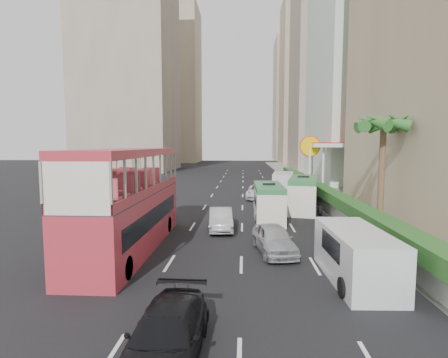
# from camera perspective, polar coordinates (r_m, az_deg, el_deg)

# --- Properties ---
(ground_plane) EXTENTS (200.00, 200.00, 0.00)m
(ground_plane) POSITION_cam_1_polar(r_m,az_deg,el_deg) (17.76, 4.20, -11.64)
(ground_plane) COLOR black
(ground_plane) RESTS_ON ground
(double_decker_bus) EXTENTS (2.50, 11.00, 5.06)m
(double_decker_bus) POSITION_cam_1_polar(r_m,az_deg,el_deg) (18.09, -15.14, -3.27)
(double_decker_bus) COLOR #B62C39
(double_decker_bus) RESTS_ON ground
(car_silver_lane_a) EXTENTS (1.74, 4.09, 1.31)m
(car_silver_lane_a) POSITION_cam_1_polar(r_m,az_deg,el_deg) (21.94, -0.54, -8.27)
(car_silver_lane_a) COLOR silver
(car_silver_lane_a) RESTS_ON ground
(car_silver_lane_b) EXTENTS (2.30, 4.28, 1.39)m
(car_silver_lane_b) POSITION_cam_1_polar(r_m,az_deg,el_deg) (17.62, 8.12, -11.83)
(car_silver_lane_b) COLOR silver
(car_silver_lane_b) RESTS_ON ground
(van_asset) EXTENTS (2.79, 5.20, 1.39)m
(van_asset) POSITION_cam_1_polar(r_m,az_deg,el_deg) (34.49, 5.74, -3.19)
(van_asset) COLOR silver
(van_asset) RESTS_ON ground
(minibus_near) EXTENTS (1.91, 5.61, 2.48)m
(minibus_near) POSITION_cam_1_polar(r_m,az_deg,el_deg) (24.77, 7.27, -3.78)
(minibus_near) COLOR silver
(minibus_near) RESTS_ON ground
(minibus_far) EXTENTS (3.20, 6.33, 2.68)m
(minibus_far) POSITION_cam_1_polar(r_m,az_deg,el_deg) (28.63, 12.79, -2.40)
(minibus_far) COLOR silver
(minibus_far) RESTS_ON ground
(panel_van_near) EXTENTS (2.18, 5.05, 1.99)m
(panel_van_near) POSITION_cam_1_polar(r_m,az_deg,el_deg) (14.74, 20.72, -11.60)
(panel_van_near) COLOR silver
(panel_van_near) RESTS_ON ground
(panel_van_far) EXTENTS (2.88, 5.64, 2.16)m
(panel_van_far) POSITION_cam_1_polar(r_m,az_deg,el_deg) (39.17, 9.63, -0.60)
(panel_van_far) COLOR silver
(panel_van_far) RESTS_ON ground
(sidewalk) EXTENTS (6.00, 120.00, 0.18)m
(sidewalk) POSITION_cam_1_polar(r_m,az_deg,el_deg) (43.29, 15.63, -1.45)
(sidewalk) COLOR #99968C
(sidewalk) RESTS_ON ground
(kerb_wall) EXTENTS (0.30, 44.00, 1.00)m
(kerb_wall) POSITION_cam_1_polar(r_m,az_deg,el_deg) (31.97, 14.97, -2.82)
(kerb_wall) COLOR silver
(kerb_wall) RESTS_ON sidewalk
(hedge) EXTENTS (1.10, 44.00, 0.70)m
(hedge) POSITION_cam_1_polar(r_m,az_deg,el_deg) (31.86, 15.01, -1.31)
(hedge) COLOR #2D6626
(hedge) RESTS_ON kerb_wall
(palm_tree) EXTENTS (0.36, 0.36, 6.40)m
(palm_tree) POSITION_cam_1_polar(r_m,az_deg,el_deg) (22.56, 24.31, 0.33)
(palm_tree) COLOR brown
(palm_tree) RESTS_ON sidewalk
(shell_station) EXTENTS (6.50, 8.00, 5.50)m
(shell_station) POSITION_cam_1_polar(r_m,az_deg,el_deg) (41.35, 17.68, 1.87)
(shell_station) COLOR silver
(shell_station) RESTS_ON ground
(tower_mid) EXTENTS (16.00, 16.00, 50.00)m
(tower_mid) POSITION_cam_1_polar(r_m,az_deg,el_deg) (79.65, 17.46, 19.71)
(tower_mid) COLOR tan
(tower_mid) RESTS_ON ground
(tower_far_a) EXTENTS (14.00, 14.00, 44.00)m
(tower_far_a) POSITION_cam_1_polar(r_m,az_deg,el_deg) (101.85, 13.43, 14.93)
(tower_far_a) COLOR tan
(tower_far_a) RESTS_ON ground
(tower_far_b) EXTENTS (14.00, 14.00, 40.00)m
(tower_far_b) POSITION_cam_1_polar(r_m,az_deg,el_deg) (123.08, 11.56, 12.38)
(tower_far_b) COLOR tan
(tower_far_b) RESTS_ON ground
(tower_left_a) EXTENTS (18.00, 18.00, 52.00)m
(tower_left_a) POSITION_cam_1_polar(r_m,az_deg,el_deg) (78.54, -15.48, 20.73)
(tower_left_a) COLOR tan
(tower_left_a) RESTS_ON ground
(tower_left_b) EXTENTS (16.00, 16.00, 46.00)m
(tower_left_b) POSITION_cam_1_polar(r_m,az_deg,el_deg) (110.57, -8.41, 14.79)
(tower_left_b) COLOR tan
(tower_left_b) RESTS_ON ground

